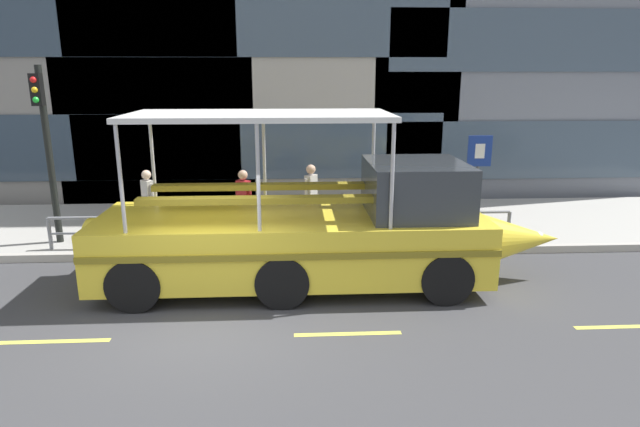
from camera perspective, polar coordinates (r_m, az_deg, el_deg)
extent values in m
plane|color=#3D3D3F|center=(9.98, -11.62, -10.62)|extent=(120.00, 120.00, 0.00)
cube|color=#A8A59E|center=(15.17, -8.65, -1.23)|extent=(32.00, 4.80, 0.18)
cube|color=#B2ADA3|center=(12.81, -9.67, -4.30)|extent=(32.00, 0.18, 0.18)
cube|color=#DBD64C|center=(9.93, -26.47, -12.09)|extent=(1.80, 0.12, 0.01)
cube|color=#DBD64C|center=(9.18, 2.98, -12.67)|extent=(1.80, 0.12, 0.01)
cube|color=#DBD64C|center=(10.77, 29.77, -10.41)|extent=(1.80, 0.12, 0.01)
cube|color=#2D3D4C|center=(18.64, -23.95, 6.38)|extent=(9.96, 0.06, 2.10)
cube|color=#2D3D4C|center=(18.56, -25.24, 18.11)|extent=(9.96, 0.06, 2.10)
cube|color=#3D4C5B|center=(17.47, -6.33, 7.08)|extent=(11.82, 0.06, 2.11)
cube|color=#3D4C5B|center=(17.38, -6.71, 19.69)|extent=(11.82, 0.06, 2.11)
cube|color=#3D4C5B|center=(19.16, 21.33, 6.30)|extent=(9.54, 0.06, 1.91)
cube|color=#3D4C5B|center=(19.02, 22.34, 16.68)|extent=(9.54, 0.06, 1.91)
cylinder|color=gray|center=(12.80, -3.85, -0.15)|extent=(11.01, 0.07, 0.07)
cylinder|color=gray|center=(12.90, -3.82, -1.78)|extent=(11.01, 0.06, 0.06)
cylinder|color=gray|center=(14.10, -26.82, -1.94)|extent=(0.09, 0.09, 0.76)
cylinder|color=gray|center=(13.36, -18.14, -1.92)|extent=(0.09, 0.09, 0.76)
cylinder|color=gray|center=(12.96, -8.69, -1.84)|extent=(0.09, 0.09, 0.76)
cylinder|color=gray|center=(12.93, 1.07, -1.71)|extent=(0.09, 0.09, 0.76)
cylinder|color=gray|center=(13.27, 10.60, -1.53)|extent=(0.09, 0.09, 0.76)
cylinder|color=gray|center=(13.95, 19.42, -1.33)|extent=(0.09, 0.09, 0.76)
cylinder|color=black|center=(14.30, -26.85, 5.40)|extent=(0.16, 0.16, 4.22)
cube|color=black|center=(13.99, -27.92, 11.57)|extent=(0.24, 0.20, 0.72)
sphere|color=red|center=(13.88, -28.22, 12.44)|extent=(0.14, 0.14, 0.14)
sphere|color=gold|center=(13.89, -28.11, 11.54)|extent=(0.14, 0.14, 0.14)
sphere|color=green|center=(13.90, -28.00, 10.64)|extent=(0.14, 0.14, 0.14)
cylinder|color=#4C4F54|center=(14.04, 16.30, 2.74)|extent=(0.08, 0.08, 2.53)
cube|color=navy|center=(13.85, 16.64, 6.40)|extent=(0.60, 0.04, 0.76)
cube|color=white|center=(13.83, 16.67, 6.38)|extent=(0.24, 0.01, 0.36)
cube|color=yellow|center=(10.91, -3.00, -3.14)|extent=(7.66, 2.55, 1.20)
cone|color=yellow|center=(11.88, 20.30, -2.57)|extent=(1.72, 1.14, 1.14)
cylinder|color=yellow|center=(11.57, -22.37, -3.23)|extent=(0.38, 1.14, 1.14)
cube|color=olive|center=(9.64, -2.98, -4.66)|extent=(7.66, 0.04, 0.12)
sphere|color=white|center=(12.04, 22.21, -2.28)|extent=(0.22, 0.22, 0.22)
cube|color=#33383D|center=(10.91, 10.13, 2.72)|extent=(1.92, 2.14, 1.04)
cube|color=silver|center=(10.43, -6.40, 10.33)|extent=(4.98, 2.35, 0.10)
cylinder|color=#B2B2B7|center=(11.78, 5.69, 5.93)|extent=(0.07, 0.07, 1.91)
cylinder|color=#B2B2B7|center=(9.60, 7.70, 3.85)|extent=(0.07, 0.07, 1.91)
cylinder|color=#B2B2B7|center=(11.66, -5.96, 5.83)|extent=(0.07, 0.07, 1.91)
cylinder|color=#B2B2B7|center=(9.45, -6.59, 3.71)|extent=(0.07, 0.07, 1.91)
cylinder|color=#B2B2B7|center=(12.01, -17.38, 5.50)|extent=(0.07, 0.07, 1.91)
cylinder|color=#B2B2B7|center=(9.88, -20.46, 3.36)|extent=(0.07, 0.07, 1.91)
cube|color=olive|center=(11.25, -6.02, 2.88)|extent=(4.58, 0.28, 0.12)
cube|color=olive|center=(10.06, -6.34, 1.45)|extent=(4.58, 0.28, 0.12)
cylinder|color=black|center=(12.48, 10.33, -2.86)|extent=(1.00, 0.28, 1.00)
cylinder|color=black|center=(10.34, 13.30, -6.78)|extent=(1.00, 0.28, 1.00)
cylinder|color=black|center=(12.14, -3.90, -3.14)|extent=(1.00, 0.28, 1.00)
cylinder|color=black|center=(9.94, -4.06, -7.30)|extent=(1.00, 0.28, 1.00)
cylinder|color=black|center=(12.48, -16.33, -3.23)|extent=(1.00, 0.28, 1.00)
cylinder|color=black|center=(10.35, -19.20, -7.22)|extent=(1.00, 0.28, 1.00)
cylinder|color=black|center=(14.49, 9.08, 0.00)|extent=(0.10, 0.10, 0.80)
cylinder|color=black|center=(14.38, 9.49, -0.14)|extent=(0.10, 0.10, 0.80)
cube|color=#B7B2A8|center=(14.28, 9.39, 2.57)|extent=(0.29, 0.35, 0.56)
cylinder|color=#B7B2A8|center=(14.43, 8.88, 2.60)|extent=(0.07, 0.07, 0.51)
cylinder|color=#B7B2A8|center=(14.14, 9.91, 2.31)|extent=(0.07, 0.07, 0.51)
sphere|color=beige|center=(14.20, 9.46, 4.20)|extent=(0.22, 0.22, 0.22)
cylinder|color=#47423D|center=(13.90, -1.16, -0.27)|extent=(0.11, 0.11, 0.88)
cylinder|color=#47423D|center=(14.04, -0.76, -0.11)|extent=(0.11, 0.11, 0.88)
cube|color=#B7B2A8|center=(13.79, -0.98, 2.85)|extent=(0.35, 0.38, 0.63)
cylinder|color=#B7B2A8|center=(13.62, -1.48, 2.56)|extent=(0.08, 0.08, 0.56)
cylinder|color=#B7B2A8|center=(13.98, -0.48, 2.88)|extent=(0.08, 0.08, 0.56)
sphere|color=tan|center=(13.70, -0.98, 4.73)|extent=(0.24, 0.24, 0.24)
cylinder|color=black|center=(13.52, -7.76, -0.88)|extent=(0.11, 0.11, 0.86)
cylinder|color=black|center=(13.63, -8.30, -0.77)|extent=(0.11, 0.11, 0.86)
cube|color=maroon|center=(13.39, -8.15, 2.21)|extent=(0.37, 0.34, 0.61)
cylinder|color=maroon|center=(13.26, -7.45, 1.97)|extent=(0.08, 0.08, 0.55)
cylinder|color=maroon|center=(13.54, -8.82, 2.19)|extent=(0.08, 0.08, 0.55)
sphere|color=tan|center=(13.30, -8.22, 4.09)|extent=(0.24, 0.24, 0.24)
cylinder|color=black|center=(14.15, -17.46, -0.75)|extent=(0.11, 0.11, 0.85)
cylinder|color=black|center=(14.29, -17.81, -0.63)|extent=(0.11, 0.11, 0.85)
cube|color=#B7B2A8|center=(14.05, -17.87, 2.17)|extent=(0.36, 0.36, 0.60)
cylinder|color=#B7B2A8|center=(13.88, -17.42, 1.93)|extent=(0.07, 0.07, 0.54)
cylinder|color=#B7B2A8|center=(14.24, -18.28, 2.17)|extent=(0.07, 0.07, 0.54)
sphere|color=beige|center=(13.97, -18.01, 3.94)|extent=(0.23, 0.23, 0.23)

